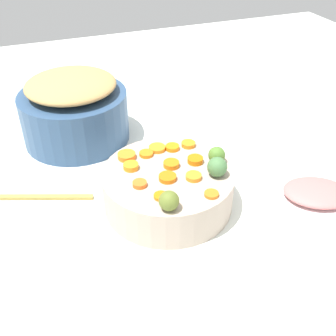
% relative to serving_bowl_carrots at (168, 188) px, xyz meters
% --- Properties ---
extents(tabletop, '(2.40, 2.40, 0.02)m').
position_rel_serving_bowl_carrots_xyz_m(tabletop, '(0.02, 0.03, -0.05)').
color(tabletop, white).
rests_on(tabletop, ground).
extents(serving_bowl_carrots, '(0.27, 0.27, 0.08)m').
position_rel_serving_bowl_carrots_xyz_m(serving_bowl_carrots, '(0.00, 0.00, 0.00)').
color(serving_bowl_carrots, '#B9A593').
rests_on(serving_bowl_carrots, tabletop).
extents(metal_pot, '(0.28, 0.28, 0.13)m').
position_rel_serving_bowl_carrots_xyz_m(metal_pot, '(-0.34, -0.13, 0.02)').
color(metal_pot, '#2E4B70').
rests_on(metal_pot, tabletop).
extents(stuffing_mound, '(0.23, 0.23, 0.05)m').
position_rel_serving_bowl_carrots_xyz_m(stuffing_mound, '(-0.34, -0.13, 0.11)').
color(stuffing_mound, tan).
rests_on(stuffing_mound, metal_pot).
extents(carrot_slice_0, '(0.04, 0.04, 0.01)m').
position_rel_serving_bowl_carrots_xyz_m(carrot_slice_0, '(0.10, 0.05, 0.05)').
color(carrot_slice_0, orange).
rests_on(carrot_slice_0, serving_bowl_carrots).
extents(carrot_slice_1, '(0.05, 0.05, 0.01)m').
position_rel_serving_bowl_carrots_xyz_m(carrot_slice_1, '(-0.09, 0.01, 0.05)').
color(carrot_slice_1, orange).
rests_on(carrot_slice_1, serving_bowl_carrots).
extents(carrot_slice_2, '(0.04, 0.04, 0.01)m').
position_rel_serving_bowl_carrots_xyz_m(carrot_slice_2, '(-0.08, 0.08, 0.05)').
color(carrot_slice_2, orange).
rests_on(carrot_slice_2, serving_bowl_carrots).
extents(carrot_slice_3, '(0.04, 0.04, 0.01)m').
position_rel_serving_bowl_carrots_xyz_m(carrot_slice_3, '(0.03, -0.01, 0.05)').
color(carrot_slice_3, orange).
rests_on(carrot_slice_3, serving_bowl_carrots).
extents(carrot_slice_4, '(0.03, 0.03, 0.01)m').
position_rel_serving_bowl_carrots_xyz_m(carrot_slice_4, '(0.07, -0.04, 0.05)').
color(carrot_slice_4, orange).
rests_on(carrot_slice_4, serving_bowl_carrots).
extents(carrot_slice_5, '(0.05, 0.05, 0.01)m').
position_rel_serving_bowl_carrots_xyz_m(carrot_slice_5, '(-0.08, -0.06, 0.05)').
color(carrot_slice_5, orange).
rests_on(carrot_slice_5, serving_bowl_carrots).
extents(carrot_slice_6, '(0.05, 0.05, 0.01)m').
position_rel_serving_bowl_carrots_xyz_m(carrot_slice_6, '(-0.02, 0.01, 0.05)').
color(carrot_slice_6, orange).
rests_on(carrot_slice_6, serving_bowl_carrots).
extents(carrot_slice_7, '(0.03, 0.03, 0.01)m').
position_rel_serving_bowl_carrots_xyz_m(carrot_slice_7, '(-0.07, -0.02, 0.05)').
color(carrot_slice_7, orange).
rests_on(carrot_slice_7, serving_bowl_carrots).
extents(carrot_slice_8, '(0.04, 0.04, 0.01)m').
position_rel_serving_bowl_carrots_xyz_m(carrot_slice_8, '(-0.08, 0.04, 0.05)').
color(carrot_slice_8, orange).
rests_on(carrot_slice_8, serving_bowl_carrots).
extents(carrot_slice_9, '(0.04, 0.04, 0.01)m').
position_rel_serving_bowl_carrots_xyz_m(carrot_slice_9, '(0.04, 0.04, 0.05)').
color(carrot_slice_9, orange).
rests_on(carrot_slice_9, serving_bowl_carrots).
extents(carrot_slice_10, '(0.04, 0.04, 0.01)m').
position_rel_serving_bowl_carrots_xyz_m(carrot_slice_10, '(0.02, -0.07, 0.05)').
color(carrot_slice_10, orange).
rests_on(carrot_slice_10, serving_bowl_carrots).
extents(carrot_slice_11, '(0.05, 0.05, 0.01)m').
position_rel_serving_bowl_carrots_xyz_m(carrot_slice_11, '(-0.01, 0.07, 0.05)').
color(carrot_slice_11, orange).
rests_on(carrot_slice_11, serving_bowl_carrots).
extents(carrot_slice_12, '(0.04, 0.04, 0.01)m').
position_rel_serving_bowl_carrots_xyz_m(carrot_slice_12, '(-0.04, -0.07, 0.05)').
color(carrot_slice_12, orange).
rests_on(carrot_slice_12, serving_bowl_carrots).
extents(brussels_sprout_0, '(0.04, 0.04, 0.04)m').
position_rel_serving_bowl_carrots_xyz_m(brussels_sprout_0, '(0.04, 0.09, 0.06)').
color(brussels_sprout_0, '#477541').
rests_on(brussels_sprout_0, serving_bowl_carrots).
extents(brussels_sprout_1, '(0.04, 0.04, 0.04)m').
position_rel_serving_bowl_carrots_xyz_m(brussels_sprout_1, '(0.00, 0.11, 0.06)').
color(brussels_sprout_1, '#4F7B2D').
rests_on(brussels_sprout_1, serving_bowl_carrots).
extents(brussels_sprout_2, '(0.04, 0.04, 0.04)m').
position_rel_serving_bowl_carrots_xyz_m(brussels_sprout_2, '(0.11, -0.04, 0.06)').
color(brussels_sprout_2, '#5E6E29').
rests_on(brussels_sprout_2, serving_bowl_carrots).
extents(ham_plate, '(0.22, 0.22, 0.01)m').
position_rel_serving_bowl_carrots_xyz_m(ham_plate, '(0.12, 0.29, -0.04)').
color(ham_plate, white).
rests_on(ham_plate, tabletop).
extents(ham_slice_main, '(0.16, 0.18, 0.03)m').
position_rel_serving_bowl_carrots_xyz_m(ham_slice_main, '(0.11, 0.30, -0.02)').
color(ham_slice_main, '#C96E6B').
rests_on(ham_slice_main, ham_plate).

